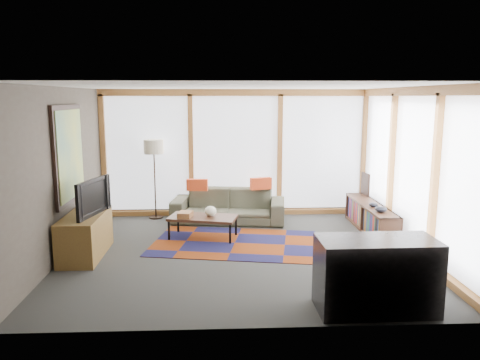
{
  "coord_description": "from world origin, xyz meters",
  "views": [
    {
      "loc": [
        -0.34,
        -7.14,
        2.44
      ],
      "look_at": [
        0.0,
        0.4,
        1.1
      ],
      "focal_mm": 35.0,
      "sensor_mm": 36.0,
      "label": 1
    }
  ],
  "objects_px": {
    "coffee_table": "(203,227)",
    "tv_console": "(85,235)",
    "television": "(88,197)",
    "sofa": "(228,206)",
    "floor_lamp": "(155,179)",
    "bookshelf": "(371,218)",
    "bar_counter": "(376,275)"
  },
  "relations": [
    {
      "from": "coffee_table",
      "to": "tv_console",
      "type": "distance_m",
      "value": 1.99
    },
    {
      "from": "coffee_table",
      "to": "television",
      "type": "bearing_deg",
      "value": -153.3
    },
    {
      "from": "sofa",
      "to": "television",
      "type": "distance_m",
      "value": 2.99
    },
    {
      "from": "floor_lamp",
      "to": "bookshelf",
      "type": "height_order",
      "value": "floor_lamp"
    },
    {
      "from": "sofa",
      "to": "floor_lamp",
      "type": "height_order",
      "value": "floor_lamp"
    },
    {
      "from": "sofa",
      "to": "television",
      "type": "relative_size",
      "value": 2.26
    },
    {
      "from": "sofa",
      "to": "bar_counter",
      "type": "relative_size",
      "value": 1.64
    },
    {
      "from": "bar_counter",
      "to": "tv_console",
      "type": "bearing_deg",
      "value": 150.83
    },
    {
      "from": "coffee_table",
      "to": "television",
      "type": "height_order",
      "value": "television"
    },
    {
      "from": "bookshelf",
      "to": "bar_counter",
      "type": "bearing_deg",
      "value": -107.1
    },
    {
      "from": "bar_counter",
      "to": "television",
      "type": "bearing_deg",
      "value": 150.48
    },
    {
      "from": "bookshelf",
      "to": "tv_console",
      "type": "height_order",
      "value": "tv_console"
    },
    {
      "from": "sofa",
      "to": "coffee_table",
      "type": "distance_m",
      "value": 1.18
    },
    {
      "from": "coffee_table",
      "to": "television",
      "type": "distance_m",
      "value": 2.06
    },
    {
      "from": "floor_lamp",
      "to": "bookshelf",
      "type": "xyz_separation_m",
      "value": [
        4.07,
        -1.17,
        -0.55
      ]
    },
    {
      "from": "sofa",
      "to": "bar_counter",
      "type": "height_order",
      "value": "bar_counter"
    },
    {
      "from": "sofa",
      "to": "floor_lamp",
      "type": "bearing_deg",
      "value": 174.48
    },
    {
      "from": "sofa",
      "to": "coffee_table",
      "type": "bearing_deg",
      "value": -105.94
    },
    {
      "from": "floor_lamp",
      "to": "bar_counter",
      "type": "relative_size",
      "value": 1.19
    },
    {
      "from": "tv_console",
      "to": "bookshelf",
      "type": "bearing_deg",
      "value": 12.79
    },
    {
      "from": "sofa",
      "to": "bar_counter",
      "type": "distance_m",
      "value": 4.31
    },
    {
      "from": "floor_lamp",
      "to": "coffee_table",
      "type": "distance_m",
      "value": 1.85
    },
    {
      "from": "bookshelf",
      "to": "bar_counter",
      "type": "distance_m",
      "value": 3.32
    },
    {
      "from": "coffee_table",
      "to": "bar_counter",
      "type": "xyz_separation_m",
      "value": [
        2.09,
        -2.92,
        0.23
      ]
    },
    {
      "from": "floor_lamp",
      "to": "bookshelf",
      "type": "bearing_deg",
      "value": -16.06
    },
    {
      "from": "television",
      "to": "bar_counter",
      "type": "height_order",
      "value": "television"
    },
    {
      "from": "bookshelf",
      "to": "bar_counter",
      "type": "height_order",
      "value": "bar_counter"
    },
    {
      "from": "floor_lamp",
      "to": "sofa",
      "type": "bearing_deg",
      "value": -13.22
    },
    {
      "from": "coffee_table",
      "to": "bookshelf",
      "type": "relative_size",
      "value": 0.56
    },
    {
      "from": "bookshelf",
      "to": "sofa",
      "type": "bearing_deg",
      "value": 162.36
    },
    {
      "from": "tv_console",
      "to": "coffee_table",
      "type": "bearing_deg",
      "value": 25.43
    },
    {
      "from": "coffee_table",
      "to": "sofa",
      "type": "bearing_deg",
      "value": 66.35
    }
  ]
}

